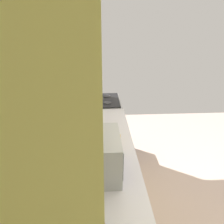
{
  "coord_description": "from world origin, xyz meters",
  "views": [
    {
      "loc": [
        -1.64,
        1.18,
        2.07
      ],
      "look_at": [
        0.0,
        1.08,
        1.39
      ],
      "focal_mm": 36.55,
      "sensor_mm": 36.0,
      "label": 1
    }
  ],
  "objects": [
    {
      "name": "microwave",
      "position": [
        -0.12,
        1.19,
        1.08
      ],
      "size": [
        0.47,
        0.34,
        0.32
      ],
      "color": "#B7BABF",
      "rests_on": "counter_run"
    },
    {
      "name": "upper_cabinets",
      "position": [
        -0.37,
        1.32,
        1.86
      ],
      "size": [
        1.94,
        0.3,
        0.65
      ],
      "color": "#ECE27D"
    },
    {
      "name": "oven_range",
      "position": [
        1.56,
        1.17,
        0.48
      ],
      "size": [
        0.66,
        0.62,
        1.1
      ],
      "color": "#B7BABF",
      "rests_on": "ground_plane"
    },
    {
      "name": "bowl",
      "position": [
        0.38,
        1.06,
        0.95
      ],
      "size": [
        0.19,
        0.19,
        0.05
      ],
      "color": "gold",
      "rests_on": "counter_run"
    },
    {
      "name": "wall_back",
      "position": [
        0.0,
        1.54,
        1.37
      ],
      "size": [
        4.06,
        0.12,
        2.73
      ],
      "primitive_type": "cube",
      "color": "beige",
      "rests_on": "ground_plane"
    }
  ]
}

